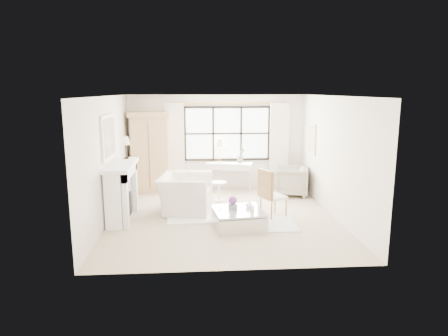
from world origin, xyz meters
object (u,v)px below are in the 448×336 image
Objects in this scene: armoire at (150,152)px; console_table at (229,176)px; club_armchair at (185,193)px; coffee_table at (238,219)px.

armoire is 2.33m from console_table.
club_armchair reaches higher than coffee_table.
console_table reaches higher than coffee_table.
armoire is 2.00× the size of coffee_table.
armoire is 3.95m from coffee_table.
armoire is 2.30m from club_armchair.
armoire is at bearing 35.30° from club_armchair.
console_table is at bearing -23.62° from club_armchair.
club_armchair is 1.69m from coffee_table.
club_armchair is (1.00, -1.95, -0.71)m from armoire.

